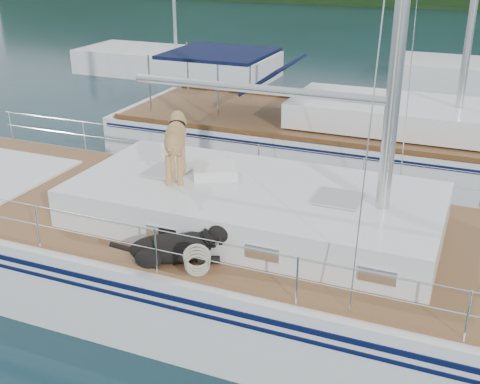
% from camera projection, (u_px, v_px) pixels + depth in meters
% --- Properties ---
extents(ground, '(120.00, 120.00, 0.00)m').
position_uv_depth(ground, '(206.00, 285.00, 9.48)').
color(ground, black).
rests_on(ground, ground).
extents(main_sailboat, '(12.00, 3.89, 14.01)m').
position_uv_depth(main_sailboat, '(210.00, 248.00, 9.18)').
color(main_sailboat, white).
rests_on(main_sailboat, ground).
extents(neighbor_sailboat, '(11.00, 3.50, 13.30)m').
position_uv_depth(neighbor_sailboat, '(349.00, 144.00, 14.05)').
color(neighbor_sailboat, white).
rests_on(neighbor_sailboat, ground).
extents(bg_boat_west, '(8.00, 3.00, 11.65)m').
position_uv_depth(bg_boat_west, '(177.00, 64.00, 24.05)').
color(bg_boat_west, white).
rests_on(bg_boat_west, ground).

